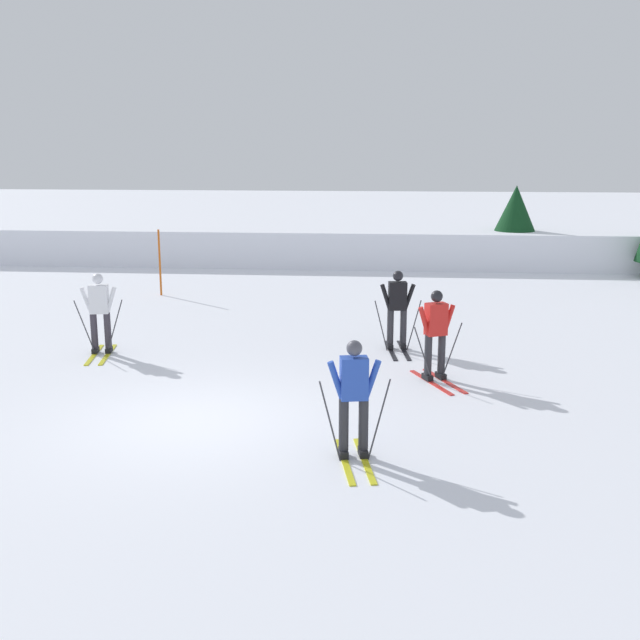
{
  "coord_description": "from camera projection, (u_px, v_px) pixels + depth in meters",
  "views": [
    {
      "loc": [
        2.96,
        -11.51,
        4.35
      ],
      "look_at": [
        1.67,
        3.46,
        0.9
      ],
      "focal_mm": 43.5,
      "sensor_mm": 36.0,
      "label": 1
    }
  ],
  "objects": [
    {
      "name": "ground_plane",
      "position": [
        198.0,
        421.0,
        12.4
      ],
      "size": [
        120.0,
        120.0,
        0.0
      ],
      "primitive_type": "plane",
      "color": "white"
    },
    {
      "name": "far_snow_ridge",
      "position": [
        310.0,
        241.0,
        29.85
      ],
      "size": [
        80.0,
        6.08,
        1.28
      ],
      "primitive_type": "cube",
      "color": "white",
      "rests_on": "ground"
    },
    {
      "name": "skier_black",
      "position": [
        397.0,
        308.0,
        16.49
      ],
      "size": [
        1.0,
        1.63,
        1.71
      ],
      "color": "black",
      "rests_on": "ground"
    },
    {
      "name": "skier_blue",
      "position": [
        354.0,
        396.0,
        10.75
      ],
      "size": [
        0.99,
        1.64,
        1.71
      ],
      "color": "gold",
      "rests_on": "ground"
    },
    {
      "name": "skier_white",
      "position": [
        100.0,
        311.0,
        16.16
      ],
      "size": [
        0.99,
        1.64,
        1.71
      ],
      "color": "gold",
      "rests_on": "ground"
    },
    {
      "name": "skier_red",
      "position": [
        436.0,
        333.0,
        14.33
      ],
      "size": [
        1.0,
        1.61,
        1.71
      ],
      "color": "red",
      "rests_on": "ground"
    },
    {
      "name": "trail_marker_pole",
      "position": [
        160.0,
        263.0,
        22.38
      ],
      "size": [
        0.06,
        0.06,
        1.92
      ],
      "primitive_type": "cylinder",
      "color": "#C65614",
      "rests_on": "ground"
    },
    {
      "name": "conifer_far_left",
      "position": [
        515.0,
        219.0,
        27.44
      ],
      "size": [
        2.12,
        2.12,
        2.88
      ],
      "color": "#513823",
      "rests_on": "ground"
    }
  ]
}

